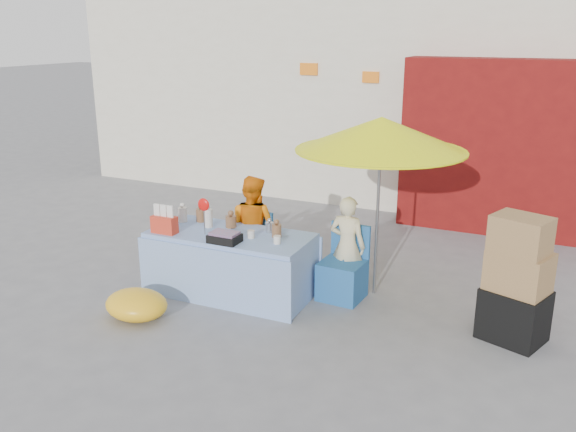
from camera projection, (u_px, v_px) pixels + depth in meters
The scene contains 10 objects.
ground at pixel (247, 315), 6.68m from camera, with size 80.00×80.00×0.00m, color slate.
backdrop at pixel (449, 24), 12.07m from camera, with size 14.00×8.00×7.80m.
market_table at pixel (230, 262), 7.14m from camera, with size 1.95×0.93×1.17m.
chair_left at pixel (248, 260), 7.55m from camera, with size 0.51×0.50×0.85m.
chair_right at pixel (343, 277), 7.05m from camera, with size 0.51×0.50×0.85m.
vendor_orange at pixel (252, 227), 7.55m from camera, with size 0.63×0.49×1.31m, color orange.
vendor_beige at pixel (347, 246), 7.06m from camera, with size 0.43×0.29×1.19m, color beige.
umbrella at pixel (381, 135), 6.69m from camera, with size 1.90×1.90×2.09m.
box_stack at pixel (517, 284), 5.99m from camera, with size 0.71×0.65×1.30m.
tarp_bundle at pixel (136, 305), 6.57m from camera, with size 0.71×0.57×0.32m, color yellow.
Camera 1 is at (2.98, -5.30, 3.01)m, focal length 38.00 mm.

